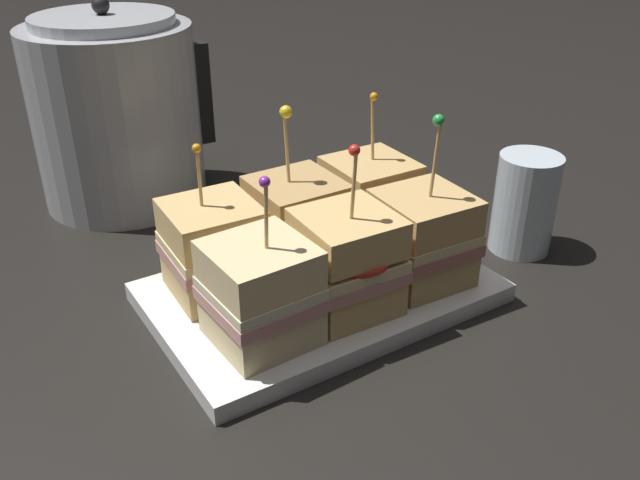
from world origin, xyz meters
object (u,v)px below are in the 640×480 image
at_px(sandwich_front_left, 261,293).
at_px(sandwich_front_right, 423,238).
at_px(sandwich_front_center, 348,262).
at_px(sandwich_back_center, 298,224).
at_px(kettle_steel, 117,113).
at_px(drinking_glass, 525,203).
at_px(serving_platter, 320,292).
at_px(sandwich_back_right, 370,203).
at_px(sandwich_back_left, 213,249).

xyz_separation_m(sandwich_front_left, sandwich_front_right, (0.18, 0.00, 0.00)).
bearing_deg(sandwich_front_center, sandwich_back_center, 90.41).
relative_size(sandwich_front_center, sandwich_front_right, 0.95).
relative_size(sandwich_front_center, kettle_steel, 0.65).
bearing_deg(sandwich_front_center, drinking_glass, 3.25).
relative_size(serving_platter, sandwich_back_right, 1.97).
relative_size(sandwich_front_center, sandwich_back_center, 0.96).
bearing_deg(serving_platter, sandwich_back_center, 88.81).
height_order(serving_platter, sandwich_back_right, sandwich_back_right).
distance_m(sandwich_front_right, drinking_glass, 0.15).
height_order(sandwich_front_left, kettle_steel, kettle_steel).
bearing_deg(sandwich_back_center, sandwich_front_center, -89.59).
bearing_deg(drinking_glass, serving_platter, 172.82).
distance_m(sandwich_back_left, kettle_steel, 0.29).
relative_size(sandwich_back_center, sandwich_back_right, 1.03).
distance_m(sandwich_front_left, sandwich_front_right, 0.18).
height_order(sandwich_front_right, drinking_glass, sandwich_front_right).
xyz_separation_m(serving_platter, drinking_glass, (0.24, -0.03, 0.05)).
height_order(sandwich_front_left, sandwich_back_right, sandwich_back_right).
bearing_deg(kettle_steel, drinking_glass, -48.74).
distance_m(serving_platter, kettle_steel, 0.36).
distance_m(sandwich_front_center, sandwich_back_center, 0.09).
relative_size(sandwich_front_right, drinking_glass, 1.54).
bearing_deg(sandwich_front_center, serving_platter, 91.94).
xyz_separation_m(sandwich_back_center, kettle_steel, (-0.08, 0.29, 0.05)).
relative_size(sandwich_front_right, sandwich_back_right, 1.03).
distance_m(sandwich_back_right, kettle_steel, 0.34).
distance_m(serving_platter, sandwich_back_center, 0.07).
relative_size(sandwich_back_center, drinking_glass, 1.53).
xyz_separation_m(sandwich_front_right, kettle_steel, (-0.17, 0.38, 0.05)).
bearing_deg(drinking_glass, sandwich_front_right, -175.42).
distance_m(sandwich_front_left, sandwich_back_right, 0.20).
xyz_separation_m(serving_platter, sandwich_front_left, (-0.09, -0.04, 0.05)).
bearing_deg(sandwich_back_center, sandwich_back_right, 1.32).
bearing_deg(sandwich_front_right, sandwich_front_left, -179.44).
bearing_deg(sandwich_back_right, sandwich_back_center, -178.68).
bearing_deg(sandwich_back_left, serving_platter, -27.32).
relative_size(serving_platter, sandwich_front_right, 1.90).
xyz_separation_m(sandwich_front_center, sandwich_back_center, (-0.00, 0.09, 0.00)).
distance_m(sandwich_back_left, sandwich_back_center, 0.09).
xyz_separation_m(sandwich_front_left, sandwich_back_left, (-0.00, 0.09, -0.00)).
height_order(sandwich_front_left, drinking_glass, sandwich_front_left).
bearing_deg(sandwich_front_right, serving_platter, 154.15).
xyz_separation_m(sandwich_back_left, drinking_glass, (0.33, -0.08, -0.01)).
distance_m(sandwich_back_left, sandwich_back_right, 0.18).
relative_size(sandwich_front_left, sandwich_back_right, 0.93).
xyz_separation_m(sandwich_front_center, sandwich_back_right, (0.09, 0.09, -0.00)).
bearing_deg(sandwich_front_right, kettle_steel, 113.83).
bearing_deg(serving_platter, sandwich_back_left, 152.68).
xyz_separation_m(serving_platter, sandwich_back_right, (0.09, 0.04, 0.06)).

